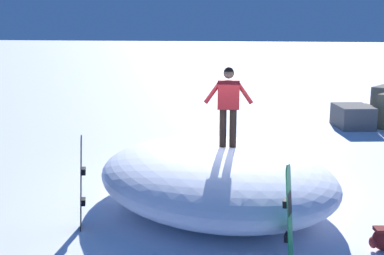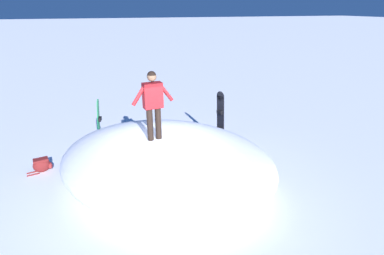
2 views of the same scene
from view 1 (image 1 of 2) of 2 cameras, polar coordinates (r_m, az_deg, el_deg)
ground at (r=9.92m, az=3.65°, el=-9.12°), size 240.00×240.00×0.00m
snow_mound at (r=9.67m, az=2.80°, el=-5.82°), size 6.94×6.96×1.23m
snowboarder_standing at (r=9.29m, az=4.45°, el=3.30°), size 0.98×0.27×1.60m
snowboard_primary_upright at (r=7.26m, az=11.71°, el=-10.35°), size 0.21×0.29×1.63m
snowboard_secondary_upright at (r=8.63m, az=-13.30°, el=-6.33°), size 0.23×0.32×1.74m
backpack_near at (r=8.47m, az=22.38°, el=-12.41°), size 0.67×0.33×0.39m
rock_outcrop at (r=19.02m, az=21.95°, el=2.03°), size 3.24×3.53×1.33m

